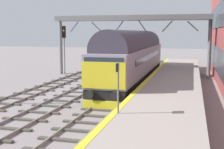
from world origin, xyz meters
TOP-DOWN VIEW (x-y plane):
  - ground_plane at (0.00, 0.00)m, footprint 140.00×140.00m
  - track_main at (0.00, -0.00)m, footprint 2.50×60.00m
  - track_adjacent_west at (-3.29, 0.00)m, footprint 2.50×60.00m
  - track_adjacent_far_west at (-6.54, 0.00)m, footprint 2.50×60.00m
  - station_platform at (3.60, 0.00)m, footprint 4.00×44.00m
  - diesel_locomotive at (0.00, 6.57)m, footprint 2.74×19.36m
  - signal_post_mid at (-8.68, 11.52)m, footprint 0.44×0.22m
  - platform_number_sign at (1.91, -7.21)m, footprint 0.10×0.44m
  - overhead_footbridge at (-1.22, 11.21)m, footprint 15.84×2.00m

SIDE VIEW (x-z plane):
  - ground_plane at x=0.00m, z-range 0.00..0.00m
  - track_main at x=0.00m, z-range -0.02..0.13m
  - track_adjacent_west at x=-3.29m, z-range -0.02..0.13m
  - track_adjacent_far_west at x=-6.54m, z-range -0.02..0.13m
  - station_platform at x=3.60m, z-range 0.00..1.01m
  - platform_number_sign at x=1.91m, z-range 1.35..3.54m
  - diesel_locomotive at x=0.00m, z-range 0.15..4.83m
  - signal_post_mid at x=-8.68m, z-range 0.77..5.97m
  - overhead_footbridge at x=-1.22m, z-range 2.59..8.79m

